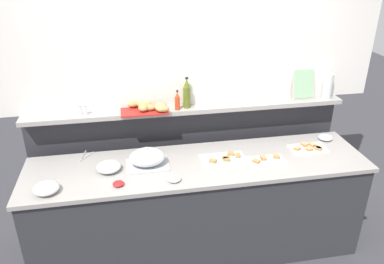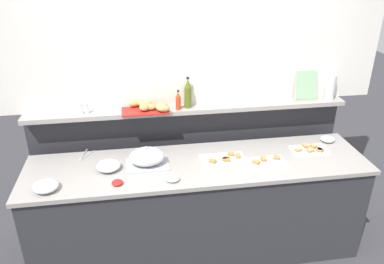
% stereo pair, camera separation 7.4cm
% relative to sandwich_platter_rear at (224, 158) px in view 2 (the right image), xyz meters
% --- Properties ---
extents(ground_plane, '(12.00, 12.00, 0.00)m').
position_rel_sandwich_platter_rear_xyz_m(ground_plane, '(-0.22, 0.57, -0.91)').
color(ground_plane, '#38383D').
extents(buffet_counter, '(2.79, 0.69, 0.90)m').
position_rel_sandwich_platter_rear_xyz_m(buffet_counter, '(-0.22, -0.03, -0.46)').
color(buffet_counter, '#2D2D33').
rests_on(buffet_counter, ground_plane).
extents(back_ledge_unit, '(2.86, 0.22, 1.21)m').
position_rel_sandwich_platter_rear_xyz_m(back_ledge_unit, '(-0.22, 0.50, -0.27)').
color(back_ledge_unit, '#2D2D33').
rests_on(back_ledge_unit, ground_plane).
extents(upper_wall_panel, '(3.46, 0.08, 1.39)m').
position_rel_sandwich_platter_rear_xyz_m(upper_wall_panel, '(-0.22, 0.52, 0.99)').
color(upper_wall_panel, white).
rests_on(upper_wall_panel, back_ledge_unit).
extents(sandwich_platter_rear, '(0.37, 0.18, 0.04)m').
position_rel_sandwich_platter_rear_xyz_m(sandwich_platter_rear, '(0.00, 0.00, 0.00)').
color(sandwich_platter_rear, silver).
rests_on(sandwich_platter_rear, buffet_counter).
extents(sandwich_platter_front, '(0.31, 0.18, 0.04)m').
position_rel_sandwich_platter_rear_xyz_m(sandwich_platter_front, '(0.77, 0.04, 0.00)').
color(sandwich_platter_front, white).
rests_on(sandwich_platter_front, buffet_counter).
extents(sandwich_platter_side, '(0.31, 0.18, 0.04)m').
position_rel_sandwich_platter_rear_xyz_m(sandwich_platter_side, '(0.33, -0.10, -0.00)').
color(sandwich_platter_side, white).
rests_on(sandwich_platter_side, buffet_counter).
extents(serving_cloche, '(0.34, 0.24, 0.17)m').
position_rel_sandwich_platter_rear_xyz_m(serving_cloche, '(-0.63, 0.01, 0.06)').
color(serving_cloche, '#B7BABF').
rests_on(serving_cloche, buffet_counter).
extents(glass_bowl_large, '(0.18, 0.18, 0.07)m').
position_rel_sandwich_platter_rear_xyz_m(glass_bowl_large, '(-1.37, -0.24, 0.02)').
color(glass_bowl_large, silver).
rests_on(glass_bowl_large, buffet_counter).
extents(glass_bowl_medium, '(0.13, 0.13, 0.05)m').
position_rel_sandwich_platter_rear_xyz_m(glass_bowl_medium, '(1.00, 0.18, 0.01)').
color(glass_bowl_medium, silver).
rests_on(glass_bowl_medium, buffet_counter).
extents(glass_bowl_small, '(0.19, 0.19, 0.08)m').
position_rel_sandwich_platter_rear_xyz_m(glass_bowl_small, '(-0.93, -0.02, 0.02)').
color(glass_bowl_small, silver).
rests_on(glass_bowl_small, buffet_counter).
extents(condiment_bowl_teal, '(0.08, 0.08, 0.03)m').
position_rel_sandwich_platter_rear_xyz_m(condiment_bowl_teal, '(-0.86, -0.24, 0.00)').
color(condiment_bowl_teal, red).
rests_on(condiment_bowl_teal, buffet_counter).
extents(condiment_bowl_red, '(0.11, 0.11, 0.04)m').
position_rel_sandwich_platter_rear_xyz_m(condiment_bowl_red, '(-0.45, -0.25, 0.01)').
color(condiment_bowl_red, silver).
rests_on(condiment_bowl_red, buffet_counter).
extents(serving_tongs, '(0.12, 0.18, 0.01)m').
position_rel_sandwich_platter_rear_xyz_m(serving_tongs, '(-1.14, 0.24, -0.01)').
color(serving_tongs, '#B7BABF').
rests_on(serving_tongs, buffet_counter).
extents(olive_oil_bottle, '(0.06, 0.06, 0.28)m').
position_rel_sandwich_platter_rear_xyz_m(olive_oil_bottle, '(-0.24, 0.43, 0.42)').
color(olive_oil_bottle, '#56661E').
rests_on(olive_oil_bottle, back_ledge_unit).
extents(hot_sauce_bottle, '(0.04, 0.04, 0.18)m').
position_rel_sandwich_platter_rear_xyz_m(hot_sauce_bottle, '(-0.33, 0.39, 0.38)').
color(hot_sauce_bottle, red).
rests_on(hot_sauce_bottle, back_ledge_unit).
extents(salt_shaker, '(0.03, 0.03, 0.09)m').
position_rel_sandwich_platter_rear_xyz_m(salt_shaker, '(-1.15, 0.42, 0.34)').
color(salt_shaker, white).
rests_on(salt_shaker, back_ledge_unit).
extents(pepper_shaker, '(0.03, 0.03, 0.09)m').
position_rel_sandwich_platter_rear_xyz_m(pepper_shaker, '(-1.10, 0.42, 0.34)').
color(pepper_shaker, white).
rests_on(pepper_shaker, back_ledge_unit).
extents(bread_basket, '(0.42, 0.31, 0.08)m').
position_rel_sandwich_platter_rear_xyz_m(bread_basket, '(-0.58, 0.41, 0.34)').
color(bread_basket, '#B2231E').
rests_on(bread_basket, back_ledge_unit).
extents(framed_picture, '(0.22, 0.08, 0.29)m').
position_rel_sandwich_platter_rear_xyz_m(framed_picture, '(0.86, 0.46, 0.45)').
color(framed_picture, '#B2AD9E').
rests_on(framed_picture, back_ledge_unit).
extents(water_carafe, '(0.09, 0.09, 0.24)m').
position_rel_sandwich_platter_rear_xyz_m(water_carafe, '(1.09, 0.42, 0.42)').
color(water_carafe, silver).
rests_on(water_carafe, back_ledge_unit).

